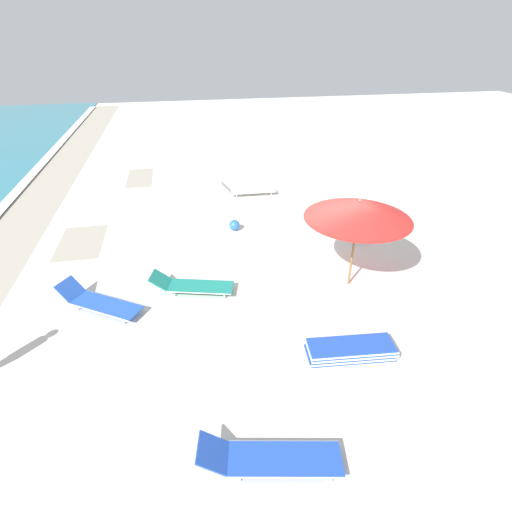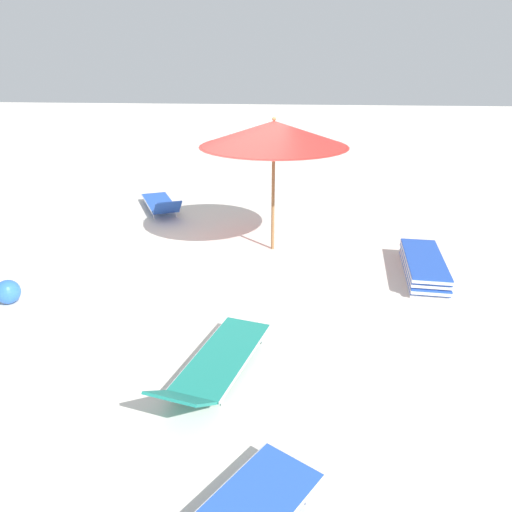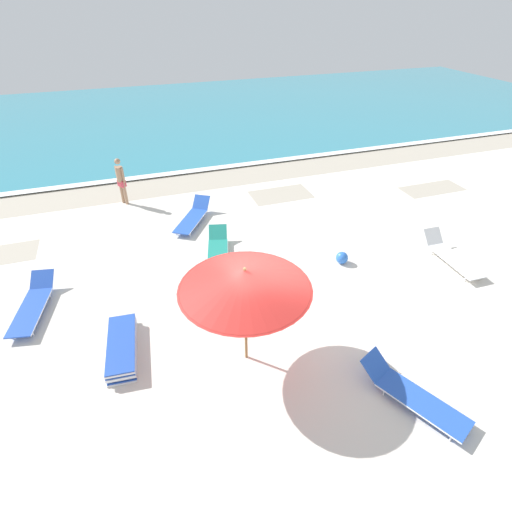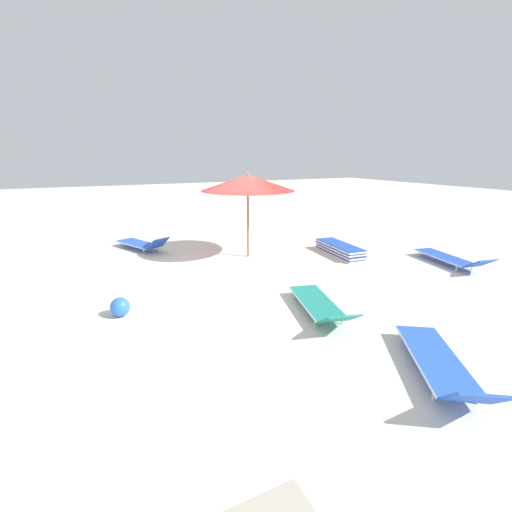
{
  "view_description": "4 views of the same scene",
  "coord_description": "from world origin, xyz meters",
  "px_view_note": "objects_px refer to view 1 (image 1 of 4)",
  "views": [
    {
      "loc": [
        -9.28,
        3.42,
        6.11
      ],
      "look_at": [
        -0.85,
        1.81,
        1.1
      ],
      "focal_mm": 28.0,
      "sensor_mm": 36.0,
      "label": 1
    },
    {
      "loc": [
        -1.38,
        8.18,
        3.47
      ],
      "look_at": [
        -0.85,
        2.0,
        0.95
      ],
      "focal_mm": 35.0,
      "sensor_mm": 36.0,
      "label": 2
    },
    {
      "loc": [
        -2.71,
        -6.59,
        6.84
      ],
      "look_at": [
        0.13,
        1.72,
        0.93
      ],
      "focal_mm": 28.0,
      "sensor_mm": 36.0,
      "label": 3
    },
    {
      "loc": [
        3.14,
        8.22,
        2.88
      ],
      "look_at": [
        -0.14,
        1.43,
        0.68
      ],
      "focal_mm": 24.0,
      "sensor_mm": 36.0,
      "label": 4
    }
  ],
  "objects_px": {
    "sun_lounger_near_water_left": "(192,285)",
    "beach_ball": "(234,225)",
    "beach_umbrella": "(359,210)",
    "sun_lounger_under_umbrella": "(248,190)",
    "sun_lounger_beside_umbrella": "(99,302)",
    "sun_lounger_near_water_right": "(270,458)",
    "sun_lounger_mid_beach_solo": "(378,227)",
    "lounger_stack": "(350,350)"
  },
  "relations": [
    {
      "from": "beach_umbrella",
      "to": "sun_lounger_mid_beach_solo",
      "type": "relative_size",
      "value": 1.19
    },
    {
      "from": "sun_lounger_near_water_left",
      "to": "beach_ball",
      "type": "bearing_deg",
      "value": -10.35
    },
    {
      "from": "sun_lounger_near_water_right",
      "to": "sun_lounger_under_umbrella",
      "type": "bearing_deg",
      "value": 2.91
    },
    {
      "from": "lounger_stack",
      "to": "sun_lounger_under_umbrella",
      "type": "xyz_separation_m",
      "value": [
        9.5,
        0.55,
        0.05
      ]
    },
    {
      "from": "sun_lounger_beside_umbrella",
      "to": "sun_lounger_mid_beach_solo",
      "type": "distance_m",
      "value": 9.0
    },
    {
      "from": "lounger_stack",
      "to": "sun_lounger_near_water_left",
      "type": "xyz_separation_m",
      "value": [
        3.01,
        3.15,
        0.04
      ]
    },
    {
      "from": "sun_lounger_under_umbrella",
      "to": "beach_umbrella",
      "type": "bearing_deg",
      "value": -165.62
    },
    {
      "from": "sun_lounger_beside_umbrella",
      "to": "sun_lounger_near_water_left",
      "type": "relative_size",
      "value": 0.98
    },
    {
      "from": "sun_lounger_near_water_right",
      "to": "sun_lounger_beside_umbrella",
      "type": "bearing_deg",
      "value": 45.3
    },
    {
      "from": "sun_lounger_mid_beach_solo",
      "to": "beach_ball",
      "type": "xyz_separation_m",
      "value": [
        1.07,
        4.73,
        -0.03
      ]
    },
    {
      "from": "sun_lounger_under_umbrella",
      "to": "sun_lounger_beside_umbrella",
      "type": "height_order",
      "value": "sun_lounger_under_umbrella"
    },
    {
      "from": "sun_lounger_mid_beach_solo",
      "to": "lounger_stack",
      "type": "bearing_deg",
      "value": 124.15
    },
    {
      "from": "sun_lounger_under_umbrella",
      "to": "sun_lounger_near_water_right",
      "type": "xyz_separation_m",
      "value": [
        -11.55,
        1.63,
        -0.01
      ]
    },
    {
      "from": "sun_lounger_beside_umbrella",
      "to": "beach_umbrella",
      "type": "bearing_deg",
      "value": -58.09
    },
    {
      "from": "sun_lounger_near_water_left",
      "to": "sun_lounger_near_water_right",
      "type": "xyz_separation_m",
      "value": [
        -5.06,
        -0.96,
        -0.0
      ]
    },
    {
      "from": "sun_lounger_under_umbrella",
      "to": "sun_lounger_beside_umbrella",
      "type": "xyz_separation_m",
      "value": [
        -6.8,
        4.88,
        -0.0
      ]
    },
    {
      "from": "lounger_stack",
      "to": "sun_lounger_beside_umbrella",
      "type": "height_order",
      "value": "sun_lounger_beside_umbrella"
    },
    {
      "from": "beach_umbrella",
      "to": "sun_lounger_beside_umbrella",
      "type": "xyz_separation_m",
      "value": [
        0.11,
        6.46,
        -1.95
      ]
    },
    {
      "from": "sun_lounger_near_water_left",
      "to": "sun_lounger_near_water_right",
      "type": "distance_m",
      "value": 5.15
    },
    {
      "from": "sun_lounger_beside_umbrella",
      "to": "sun_lounger_near_water_right",
      "type": "relative_size",
      "value": 0.92
    },
    {
      "from": "sun_lounger_near_water_left",
      "to": "sun_lounger_near_water_right",
      "type": "height_order",
      "value": "sun_lounger_near_water_left"
    },
    {
      "from": "beach_umbrella",
      "to": "sun_lounger_near_water_left",
      "type": "xyz_separation_m",
      "value": [
        0.42,
        4.18,
        -1.95
      ]
    },
    {
      "from": "sun_lounger_near_water_right",
      "to": "beach_ball",
      "type": "relative_size",
      "value": 6.44
    },
    {
      "from": "beach_umbrella",
      "to": "sun_lounger_beside_umbrella",
      "type": "relative_size",
      "value": 1.23
    },
    {
      "from": "beach_umbrella",
      "to": "sun_lounger_under_umbrella",
      "type": "relative_size",
      "value": 1.19
    },
    {
      "from": "sun_lounger_near_water_left",
      "to": "beach_ball",
      "type": "distance_m",
      "value": 3.75
    },
    {
      "from": "sun_lounger_near_water_right",
      "to": "sun_lounger_mid_beach_solo",
      "type": "distance_m",
      "value": 9.12
    },
    {
      "from": "lounger_stack",
      "to": "beach_ball",
      "type": "xyz_separation_m",
      "value": [
        6.4,
        1.55,
        0.02
      ]
    },
    {
      "from": "beach_umbrella",
      "to": "sun_lounger_mid_beach_solo",
      "type": "xyz_separation_m",
      "value": [
        2.74,
        -2.15,
        -1.95
      ]
    },
    {
      "from": "sun_lounger_mid_beach_solo",
      "to": "beach_umbrella",
      "type": "bearing_deg",
      "value": 116.8
    },
    {
      "from": "lounger_stack",
      "to": "sun_lounger_mid_beach_solo",
      "type": "relative_size",
      "value": 0.86
    },
    {
      "from": "sun_lounger_under_umbrella",
      "to": "beach_ball",
      "type": "relative_size",
      "value": 6.15
    },
    {
      "from": "beach_umbrella",
      "to": "lounger_stack",
      "type": "xyz_separation_m",
      "value": [
        -2.59,
        1.03,
        -2.0
      ]
    },
    {
      "from": "beach_umbrella",
      "to": "beach_ball",
      "type": "xyz_separation_m",
      "value": [
        3.81,
        2.57,
        -1.98
      ]
    },
    {
      "from": "sun_lounger_under_umbrella",
      "to": "sun_lounger_near_water_left",
      "type": "xyz_separation_m",
      "value": [
        -6.49,
        2.59,
        -0.01
      ]
    },
    {
      "from": "lounger_stack",
      "to": "sun_lounger_under_umbrella",
      "type": "relative_size",
      "value": 0.87
    },
    {
      "from": "lounger_stack",
      "to": "sun_lounger_beside_umbrella",
      "type": "distance_m",
      "value": 6.06
    },
    {
      "from": "sun_lounger_near_water_left",
      "to": "sun_lounger_beside_umbrella",
      "type": "bearing_deg",
      "value": 112.7
    },
    {
      "from": "lounger_stack",
      "to": "sun_lounger_near_water_left",
      "type": "bearing_deg",
      "value": 51.11
    },
    {
      "from": "lounger_stack",
      "to": "sun_lounger_near_water_right",
      "type": "height_order",
      "value": "sun_lounger_near_water_right"
    },
    {
      "from": "sun_lounger_under_umbrella",
      "to": "beach_ball",
      "type": "height_order",
      "value": "sun_lounger_under_umbrella"
    },
    {
      "from": "sun_lounger_beside_umbrella",
      "to": "beach_ball",
      "type": "relative_size",
      "value": 5.95
    }
  ]
}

